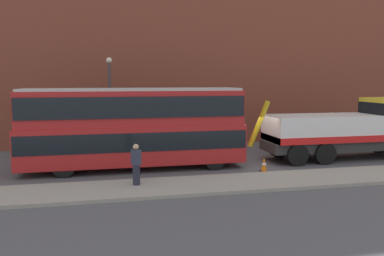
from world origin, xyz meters
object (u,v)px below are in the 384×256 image
(pedestrian_onlooker, at_px, (136,165))
(recovery_tow_truck, at_px, (350,128))
(traffic_cone_near_bus, at_px, (264,165))
(street_lamp, at_px, (110,96))
(double_decker_bus, at_px, (134,125))

(pedestrian_onlooker, bearing_deg, recovery_tow_truck, -12.70)
(traffic_cone_near_bus, height_order, street_lamp, street_lamp)
(recovery_tow_truck, relative_size, pedestrian_onlooker, 5.93)
(recovery_tow_truck, distance_m, street_lamp, 14.29)
(traffic_cone_near_bus, bearing_deg, street_lamp, 134.54)
(pedestrian_onlooker, bearing_deg, street_lamp, 66.46)
(street_lamp, bearing_deg, traffic_cone_near_bus, -45.46)
(double_decker_bus, bearing_deg, recovery_tow_truck, -0.09)
(traffic_cone_near_bus, bearing_deg, pedestrian_onlooker, -166.00)
(traffic_cone_near_bus, relative_size, street_lamp, 0.12)
(recovery_tow_truck, bearing_deg, street_lamp, 158.34)
(street_lamp, bearing_deg, double_decker_bus, -78.53)
(double_decker_bus, height_order, street_lamp, street_lamp)
(traffic_cone_near_bus, distance_m, street_lamp, 10.68)
(pedestrian_onlooker, relative_size, street_lamp, 0.29)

